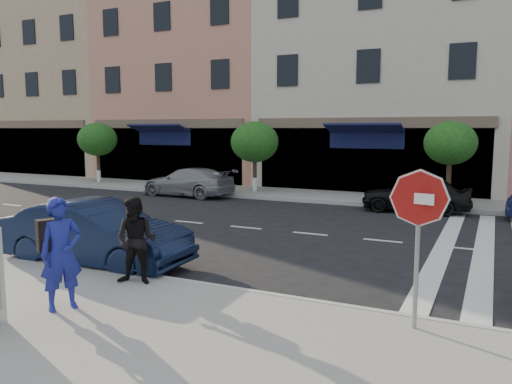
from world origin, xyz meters
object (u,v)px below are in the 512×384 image
stop_sign (419,213)px  car_near_mid (96,234)px  walker (136,241)px  car_far_left (188,182)px  photographer (61,254)px  car_far_mid (416,194)px

stop_sign → car_near_mid: size_ratio=0.53×
walker → car_far_left: walker is taller
walker → car_near_mid: bearing=135.4°
stop_sign → walker: bearing=-163.5°
stop_sign → photographer: stop_sign is taller
walker → car_near_mid: walker is taller
stop_sign → walker: stop_sign is taller
photographer → car_far_mid: photographer is taller
walker → photographer: bearing=-114.2°
photographer → walker: bearing=19.8°
stop_sign → photographer: size_ratio=1.28×
photographer → car_far_mid: 13.07m
walker → car_far_mid: (3.23, 11.10, -0.30)m
car_far_mid → car_far_left: bearing=-94.7°
car_far_left → car_far_mid: 9.47m
photographer → car_far_mid: (3.44, 12.61, -0.39)m
car_near_mid → car_far_mid: bearing=-28.9°
stop_sign → car_far_left: bearing=151.0°
car_near_mid → photographer: bearing=-148.2°
car_near_mid → stop_sign: bearing=-100.3°
walker → car_far_left: 12.74m
photographer → car_far_left: photographer is taller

